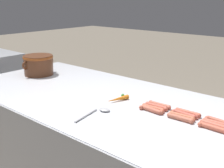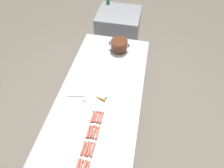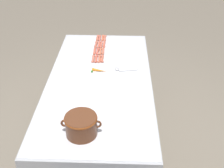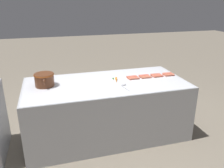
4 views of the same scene
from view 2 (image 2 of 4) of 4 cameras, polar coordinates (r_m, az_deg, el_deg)
name	(u,v)px [view 2 (image 2 of 4)]	position (r m, az deg, el deg)	size (l,w,h in m)	color
ground_plane	(104,119)	(3.22, -2.56, -10.50)	(20.00, 20.00, 0.00)	#756B5B
griddle_counter	(103,106)	(2.87, -2.85, -6.59)	(1.09, 2.28, 0.83)	#ADAFB5
back_cabinet	(118,33)	(4.04, 1.91, 15.25)	(0.81, 0.73, 0.92)	#939599
hot_dog_0	(78,166)	(2.10, -10.38, -23.35)	(0.04, 0.17, 0.03)	#BF644D
hot_dog_1	(83,148)	(2.15, -8.82, -18.63)	(0.03, 0.17, 0.03)	#CC6047
hot_dog_2	(88,131)	(2.21, -7.23, -14.09)	(0.03, 0.17, 0.03)	#C3674E
hot_dog_3	(93,116)	(2.29, -5.94, -9.78)	(0.04, 0.17, 0.03)	#C3634C
hot_dog_4	(80,168)	(2.09, -9.61, -23.78)	(0.04, 0.17, 0.03)	#CA6647
hot_dog_5	(87,148)	(2.14, -7.72, -18.73)	(0.03, 0.17, 0.03)	#C3644F
hot_dog_6	(91,132)	(2.21, -6.34, -14.16)	(0.04, 0.17, 0.03)	#C36848
hot_dog_7	(96,116)	(2.29, -5.02, -9.78)	(0.04, 0.17, 0.03)	#C86348
hot_dog_8	(84,168)	(2.08, -8.42, -23.93)	(0.03, 0.17, 0.03)	#C5604E
hot_dog_9	(89,149)	(2.13, -6.94, -18.97)	(0.03, 0.17, 0.03)	#C8624D
hot_dog_10	(94,132)	(2.20, -5.39, -14.29)	(0.04, 0.17, 0.03)	#C65A4A
hot_dog_11	(99,117)	(2.28, -4.07, -9.97)	(0.04, 0.17, 0.03)	#C85C48
hot_dog_13	(93,149)	(2.13, -5.91, -19.16)	(0.04, 0.17, 0.03)	#BF604A
hot_dog_14	(97,133)	(2.19, -4.45, -14.57)	(0.03, 0.17, 0.03)	#CB6049
hot_dog_15	(101,118)	(2.28, -3.21, -10.17)	(0.03, 0.17, 0.03)	#C26550
bean_pot	(119,45)	(3.01, 2.17, 11.84)	(0.33, 0.27, 0.18)	#562D19
serving_spoon	(81,98)	(2.46, -9.38, -4.22)	(0.27, 0.09, 0.02)	#B7B7BC
carrot	(100,98)	(2.42, -3.75, -4.24)	(0.18, 0.07, 0.03)	orange
soda_can	(108,0)	(4.07, -1.22, 24.13)	(0.07, 0.07, 0.12)	#1E8C38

